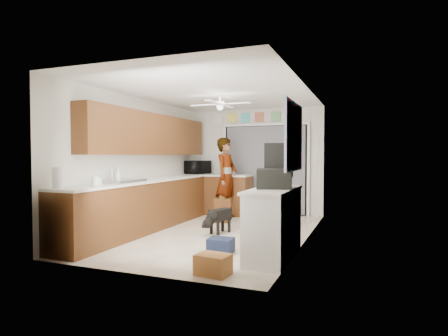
% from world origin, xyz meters
% --- Properties ---
extents(floor, '(5.00, 5.00, 0.00)m').
position_xyz_m(floor, '(0.00, 0.00, 0.00)').
color(floor, beige).
rests_on(floor, ground).
extents(ceiling, '(5.00, 5.00, 0.00)m').
position_xyz_m(ceiling, '(0.00, 0.00, 2.50)').
color(ceiling, white).
rests_on(ceiling, ground).
extents(wall_back, '(3.20, 0.00, 3.20)m').
position_xyz_m(wall_back, '(0.00, 2.50, 1.25)').
color(wall_back, silver).
rests_on(wall_back, ground).
extents(wall_front, '(3.20, 0.00, 3.20)m').
position_xyz_m(wall_front, '(0.00, -2.50, 1.25)').
color(wall_front, silver).
rests_on(wall_front, ground).
extents(wall_left, '(0.00, 5.00, 5.00)m').
position_xyz_m(wall_left, '(-1.60, 0.00, 1.25)').
color(wall_left, silver).
rests_on(wall_left, ground).
extents(wall_right, '(0.00, 5.00, 5.00)m').
position_xyz_m(wall_right, '(1.60, 0.00, 1.25)').
color(wall_right, silver).
rests_on(wall_right, ground).
extents(left_base_cabinets, '(0.60, 4.80, 0.90)m').
position_xyz_m(left_base_cabinets, '(-1.30, 0.00, 0.45)').
color(left_base_cabinets, '#5D3316').
rests_on(left_base_cabinets, floor).
extents(left_countertop, '(0.62, 4.80, 0.04)m').
position_xyz_m(left_countertop, '(-1.29, 0.00, 0.92)').
color(left_countertop, white).
rests_on(left_countertop, left_base_cabinets).
extents(upper_cabinets, '(0.32, 4.00, 0.80)m').
position_xyz_m(upper_cabinets, '(-1.44, 0.20, 1.80)').
color(upper_cabinets, '#5D3316').
rests_on(upper_cabinets, wall_left).
extents(sink_basin, '(0.50, 0.76, 0.06)m').
position_xyz_m(sink_basin, '(-1.29, -1.00, 0.95)').
color(sink_basin, silver).
rests_on(sink_basin, left_countertop).
extents(faucet, '(0.03, 0.03, 0.22)m').
position_xyz_m(faucet, '(-1.48, -1.00, 1.05)').
color(faucet, silver).
rests_on(faucet, left_countertop).
extents(peninsula_base, '(1.00, 0.60, 0.90)m').
position_xyz_m(peninsula_base, '(-0.50, 2.00, 0.45)').
color(peninsula_base, '#5D3316').
rests_on(peninsula_base, floor).
extents(peninsula_top, '(1.04, 0.64, 0.04)m').
position_xyz_m(peninsula_top, '(-0.50, 2.00, 0.92)').
color(peninsula_top, white).
rests_on(peninsula_top, peninsula_base).
extents(back_opening_recess, '(2.00, 0.06, 2.10)m').
position_xyz_m(back_opening_recess, '(0.25, 2.47, 1.05)').
color(back_opening_recess, black).
rests_on(back_opening_recess, wall_back).
extents(curtain_panel, '(1.90, 0.03, 2.05)m').
position_xyz_m(curtain_panel, '(0.25, 2.43, 1.05)').
color(curtain_panel, slate).
rests_on(curtain_panel, wall_back).
extents(door_trim_left, '(0.06, 0.04, 2.10)m').
position_xyz_m(door_trim_left, '(-0.77, 2.44, 1.05)').
color(door_trim_left, white).
rests_on(door_trim_left, wall_back).
extents(door_trim_right, '(0.06, 0.04, 2.10)m').
position_xyz_m(door_trim_right, '(1.27, 2.44, 1.05)').
color(door_trim_right, white).
rests_on(door_trim_right, wall_back).
extents(door_trim_head, '(2.10, 0.04, 0.06)m').
position_xyz_m(door_trim_head, '(0.25, 2.44, 2.12)').
color(door_trim_head, white).
rests_on(door_trim_head, wall_back).
extents(header_frame_0, '(0.22, 0.02, 0.22)m').
position_xyz_m(header_frame_0, '(-0.60, 2.47, 2.30)').
color(header_frame_0, '#F0E150').
rests_on(header_frame_0, wall_back).
extents(header_frame_1, '(0.22, 0.02, 0.22)m').
position_xyz_m(header_frame_1, '(-0.25, 2.47, 2.30)').
color(header_frame_1, '#50C9D6').
rests_on(header_frame_1, wall_back).
extents(header_frame_2, '(0.22, 0.02, 0.22)m').
position_xyz_m(header_frame_2, '(0.10, 2.47, 2.30)').
color(header_frame_2, '#BA6546').
rests_on(header_frame_2, wall_back).
extents(header_frame_3, '(0.22, 0.02, 0.22)m').
position_xyz_m(header_frame_3, '(0.50, 2.47, 2.30)').
color(header_frame_3, '#64AF6A').
rests_on(header_frame_3, wall_back).
extents(header_frame_4, '(0.22, 0.02, 0.22)m').
position_xyz_m(header_frame_4, '(0.90, 2.47, 2.30)').
color(header_frame_4, white).
rests_on(header_frame_4, wall_back).
extents(route66_sign, '(0.22, 0.02, 0.26)m').
position_xyz_m(route66_sign, '(-0.95, 2.47, 2.30)').
color(route66_sign, silver).
rests_on(route66_sign, wall_back).
extents(right_counter_base, '(0.50, 1.40, 0.90)m').
position_xyz_m(right_counter_base, '(1.35, -1.20, 0.45)').
color(right_counter_base, white).
rests_on(right_counter_base, floor).
extents(right_counter_top, '(0.54, 1.44, 0.04)m').
position_xyz_m(right_counter_top, '(1.34, -1.20, 0.92)').
color(right_counter_top, white).
rests_on(right_counter_top, right_counter_base).
extents(abstract_painting, '(0.03, 1.15, 0.95)m').
position_xyz_m(abstract_painting, '(1.58, -1.00, 1.65)').
color(abstract_painting, '#FF5D9A').
rests_on(abstract_painting, wall_right).
extents(ceiling_fan, '(1.14, 1.14, 0.24)m').
position_xyz_m(ceiling_fan, '(0.00, 0.20, 2.32)').
color(ceiling_fan, white).
rests_on(ceiling_fan, ceiling).
extents(microwave, '(0.51, 0.65, 0.32)m').
position_xyz_m(microwave, '(-1.30, 2.01, 1.10)').
color(microwave, black).
rests_on(microwave, left_countertop).
extents(soap_bottle, '(0.13, 0.13, 0.26)m').
position_xyz_m(soap_bottle, '(-1.43, -0.90, 1.07)').
color(soap_bottle, silver).
rests_on(soap_bottle, left_countertop).
extents(jar_a, '(0.10, 0.10, 0.14)m').
position_xyz_m(jar_a, '(-1.19, -1.76, 1.01)').
color(jar_a, silver).
rests_on(jar_a, left_countertop).
extents(jar_b, '(0.09, 0.09, 0.11)m').
position_xyz_m(jar_b, '(-1.28, -1.56, 0.99)').
color(jar_b, silver).
rests_on(jar_b, left_countertop).
extents(paper_towel_roll, '(0.14, 0.14, 0.29)m').
position_xyz_m(paper_towel_roll, '(-1.42, -2.25, 1.09)').
color(paper_towel_roll, white).
rests_on(paper_towel_roll, left_countertop).
extents(suitcase, '(0.60, 0.71, 0.26)m').
position_xyz_m(suitcase, '(1.32, -1.09, 1.07)').
color(suitcase, black).
rests_on(suitcase, right_counter_top).
extents(suitcase_rim, '(0.57, 0.67, 0.02)m').
position_xyz_m(suitcase_rim, '(1.32, -1.09, 0.96)').
color(suitcase_rim, yellow).
rests_on(suitcase_rim, suitcase).
extents(suitcase_lid, '(0.41, 0.13, 0.50)m').
position_xyz_m(suitcase_lid, '(1.32, -0.80, 1.32)').
color(suitcase_lid, black).
rests_on(suitcase_lid, suitcase).
extents(cardboard_box, '(0.41, 0.33, 0.24)m').
position_xyz_m(cardboard_box, '(0.87, -2.20, 0.12)').
color(cardboard_box, '#A36333').
rests_on(cardboard_box, floor).
extents(navy_crate, '(0.35, 0.30, 0.21)m').
position_xyz_m(navy_crate, '(0.60, -1.26, 0.10)').
color(navy_crate, black).
rests_on(navy_crate, floor).
extents(cabinet_door_panel, '(0.36, 0.21, 0.51)m').
position_xyz_m(cabinet_door_panel, '(-0.21, 0.85, 0.26)').
color(cabinet_door_panel, '#5D3316').
rests_on(cabinet_door_panel, floor).
extents(man, '(0.51, 0.70, 1.78)m').
position_xyz_m(man, '(-0.39, 1.55, 0.89)').
color(man, white).
rests_on(man, floor).
extents(dog, '(0.45, 0.67, 0.49)m').
position_xyz_m(dog, '(0.09, -0.02, 0.24)').
color(dog, black).
rests_on(dog, floor).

